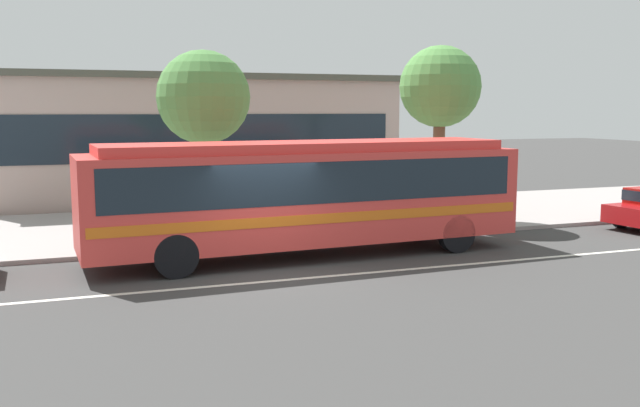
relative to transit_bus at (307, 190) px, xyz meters
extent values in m
plane|color=#3B3A39|center=(-1.45, -1.47, -1.70)|extent=(120.00, 120.00, 0.00)
cube|color=#9B9390|center=(-1.45, 5.35, -1.64)|extent=(60.00, 8.00, 0.12)
cube|color=silver|center=(-1.45, -2.27, -1.70)|extent=(56.00, 0.16, 0.01)
cube|color=#D43A35|center=(-0.02, 0.00, -0.14)|extent=(11.24, 2.98, 2.26)
cube|color=red|center=(-0.02, 0.00, 1.10)|extent=(10.34, 2.64, 0.24)
cube|color=#19232D|center=(-0.02, 0.00, 0.31)|extent=(10.58, 2.97, 0.99)
cube|color=orange|center=(-0.02, 0.00, -0.55)|extent=(11.02, 2.99, 0.24)
cube|color=#19232D|center=(5.50, 0.26, 0.31)|extent=(0.22, 2.17, 1.08)
cylinder|color=black|center=(3.72, 1.27, -1.20)|extent=(1.01, 0.33, 1.00)
cylinder|color=black|center=(3.82, -0.92, -1.20)|extent=(1.01, 0.33, 1.00)
cylinder|color=black|center=(-3.63, 0.92, -1.20)|extent=(1.01, 0.33, 1.00)
cylinder|color=black|center=(-3.53, -1.26, -1.20)|extent=(1.01, 0.33, 1.00)
cylinder|color=black|center=(10.75, 0.67, -1.38)|extent=(0.66, 0.28, 0.64)
cylinder|color=navy|center=(3.63, 3.15, -1.13)|extent=(0.14, 0.14, 0.89)
cylinder|color=navy|center=(3.62, 2.99, -1.13)|extent=(0.14, 0.14, 0.89)
cylinder|color=purple|center=(3.63, 3.07, -0.36)|extent=(0.35, 0.35, 0.65)
sphere|color=tan|center=(3.63, 3.07, 0.06)|extent=(0.20, 0.20, 0.20)
cylinder|color=#262F2C|center=(4.24, 2.55, -1.13)|extent=(0.14, 0.14, 0.89)
cylinder|color=#262F2C|center=(4.36, 2.67, -1.13)|extent=(0.14, 0.14, 0.89)
cylinder|color=#4B5348|center=(4.30, 2.61, -0.40)|extent=(0.48, 0.48, 0.56)
sphere|color=pink|center=(4.30, 2.61, -0.02)|extent=(0.20, 0.20, 0.20)
cylinder|color=gray|center=(4.50, 2.15, -0.36)|extent=(0.08, 0.08, 2.43)
cube|color=yellow|center=(4.50, 2.15, 0.65)|extent=(0.14, 0.44, 0.56)
cylinder|color=brown|center=(-1.88, 3.79, -0.07)|extent=(0.31, 0.31, 3.01)
sphere|color=#4F8742|center=(-1.88, 3.79, 2.38)|extent=(2.72, 2.72, 2.72)
cylinder|color=brown|center=(5.75, 3.51, 0.13)|extent=(0.39, 0.39, 3.42)
sphere|color=#548F45|center=(5.75, 3.51, 2.76)|extent=(2.63, 2.63, 2.63)
cube|color=#B09A92|center=(-0.64, 13.28, 0.73)|extent=(15.97, 7.31, 4.86)
cube|color=#19232D|center=(-0.64, 9.60, 0.97)|extent=(14.69, 0.04, 1.75)
cube|color=#47493E|center=(-0.64, 13.28, 3.28)|extent=(16.37, 7.71, 0.24)
camera|label=1|loc=(-5.76, -16.73, 2.03)|focal=39.49mm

